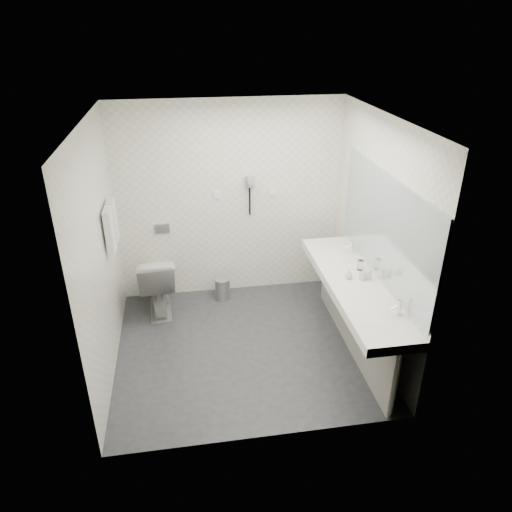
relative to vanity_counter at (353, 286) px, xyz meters
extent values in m
plane|color=#2E2F34|center=(-1.12, 0.20, -0.80)|extent=(2.80, 2.80, 0.00)
plane|color=white|center=(-1.12, 0.20, 1.70)|extent=(2.80, 2.80, 0.00)
plane|color=white|center=(-1.12, 1.50, 0.45)|extent=(2.80, 0.00, 2.80)
plane|color=white|center=(-1.12, -1.10, 0.45)|extent=(2.80, 0.00, 2.80)
plane|color=white|center=(-2.52, 0.20, 0.45)|extent=(0.00, 2.60, 2.60)
plane|color=white|center=(0.27, 0.20, 0.45)|extent=(0.00, 2.60, 2.60)
cube|color=white|center=(0.00, 0.00, 0.00)|extent=(0.55, 2.20, 0.10)
cube|color=gray|center=(0.02, 0.00, -0.42)|extent=(0.03, 2.15, 0.75)
cylinder|color=silver|center=(0.05, -1.04, -0.42)|extent=(0.06, 0.06, 0.75)
cylinder|color=silver|center=(0.05, 1.04, -0.42)|extent=(0.06, 0.06, 0.75)
cube|color=#B2BCC6|center=(0.26, 0.00, 0.65)|extent=(0.02, 2.20, 1.05)
ellipsoid|color=white|center=(0.00, -0.65, 0.04)|extent=(0.40, 0.31, 0.05)
ellipsoid|color=white|center=(0.00, 0.65, 0.04)|extent=(0.40, 0.31, 0.05)
cylinder|color=silver|center=(0.19, -0.65, 0.12)|extent=(0.04, 0.04, 0.15)
cylinder|color=silver|center=(0.19, 0.65, 0.12)|extent=(0.04, 0.04, 0.15)
imported|color=white|center=(0.10, 0.02, 0.11)|extent=(0.08, 0.08, 0.12)
imported|color=white|center=(-0.03, 0.07, 0.10)|extent=(0.11, 0.11, 0.10)
imported|color=white|center=(0.17, 0.02, 0.12)|extent=(0.06, 0.06, 0.13)
cylinder|color=silver|center=(0.15, 0.23, 0.11)|extent=(0.08, 0.08, 0.11)
imported|color=white|center=(-2.08, 1.12, -0.40)|extent=(0.48, 0.80, 0.79)
cube|color=#B2B5BA|center=(-1.98, 1.49, 0.15)|extent=(0.18, 0.02, 0.12)
cylinder|color=#B2B5BA|center=(-1.27, 1.26, -0.66)|extent=(0.22, 0.22, 0.28)
cylinder|color=#B2B5BA|center=(-1.27, 1.26, -0.52)|extent=(0.20, 0.20, 0.02)
cylinder|color=silver|center=(-2.47, 0.75, 0.75)|extent=(0.02, 0.62, 0.02)
cube|color=silver|center=(-2.46, 0.61, 0.53)|extent=(0.07, 0.24, 0.48)
cube|color=silver|center=(-2.46, 0.89, 0.53)|extent=(0.07, 0.24, 0.48)
cube|color=#939398|center=(-0.88, 1.47, 0.70)|extent=(0.10, 0.04, 0.14)
cylinder|color=#939398|center=(-0.88, 1.40, 0.73)|extent=(0.08, 0.14, 0.08)
cylinder|color=black|center=(-0.88, 1.46, 0.45)|extent=(0.02, 0.02, 0.35)
cube|color=white|center=(-1.27, 1.49, 0.55)|extent=(0.09, 0.02, 0.09)
cube|color=white|center=(-0.57, 1.49, 0.55)|extent=(0.09, 0.02, 0.09)
camera|label=1|loc=(-1.69, -4.09, 2.52)|focal=33.48mm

